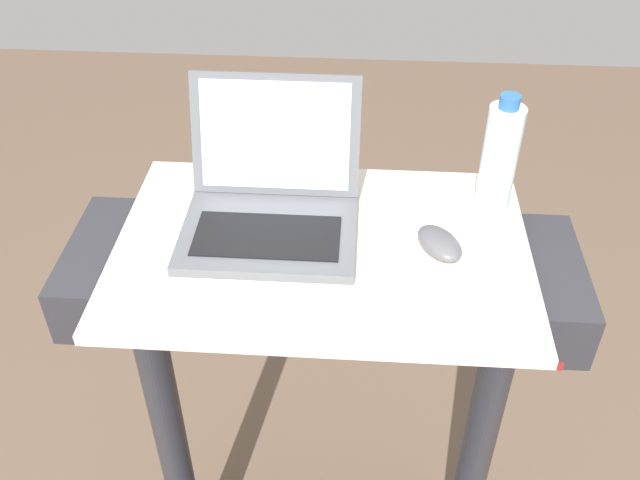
{
  "coord_description": "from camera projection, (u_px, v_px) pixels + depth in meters",
  "views": [
    {
      "loc": [
        0.06,
        -0.24,
        1.94
      ],
      "look_at": [
        0.0,
        0.65,
        1.22
      ],
      "focal_mm": 40.02,
      "sensor_mm": 36.0,
      "label": 1
    }
  ],
  "objects": [
    {
      "name": "desk_board",
      "position": [
        322.0,
        249.0,
        1.23
      ],
      "size": [
        0.71,
        0.48,
        0.02
      ],
      "primitive_type": "cube",
      "color": "beige",
      "rests_on": "treadmill_base"
    },
    {
      "name": "water_bottle",
      "position": [
        498.0,
        164.0,
        1.21
      ],
      "size": [
        0.06,
        0.06,
        0.24
      ],
      "color": "silver",
      "rests_on": "desk_board"
    },
    {
      "name": "computer_mouse",
      "position": [
        439.0,
        243.0,
        1.19
      ],
      "size": [
        0.1,
        0.12,
        0.03
      ],
      "primitive_type": "ellipsoid",
      "rotation": [
        0.0,
        0.0,
        0.53
      ],
      "color": "#4C4C51",
      "rests_on": "desk_board"
    },
    {
      "name": "laptop",
      "position": [
        271.0,
        201.0,
        1.24
      ],
      "size": [
        0.3,
        0.28,
        0.23
      ],
      "rotation": [
        0.0,
        0.0,
        -0.06
      ],
      "color": "#515459",
      "rests_on": "desk_board"
    }
  ]
}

